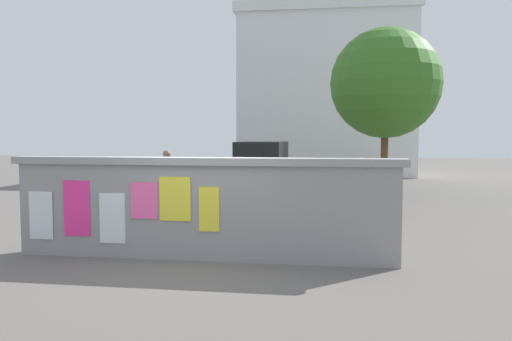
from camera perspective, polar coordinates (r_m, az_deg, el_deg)
name	(u,v)px	position (r m, az deg, el deg)	size (l,w,h in m)	color
ground	(267,199)	(16.42, 1.18, -3.16)	(60.00, 60.00, 0.00)	#605B56
poster_wall	(202,207)	(8.51, -5.98, -4.04)	(6.49, 0.42, 1.67)	gray
auto_rickshaw_truck	(298,178)	(13.64, 4.70, -0.83)	(3.70, 1.75, 1.85)	black
motorcycle	(184,211)	(10.87, -7.93, -4.42)	(1.90, 0.56, 0.87)	black
bicycle_near	(279,221)	(10.13, 2.51, -5.57)	(1.70, 0.44, 0.95)	black
bicycle_far	(143,203)	(13.00, -12.29, -3.53)	(1.69, 0.47, 0.95)	black
person_walking	(361,191)	(9.89, 11.53, -2.24)	(0.45, 0.45, 1.62)	#338CBF
person_bystander	(167,173)	(14.35, -9.77, -0.29)	(0.44, 0.44, 1.62)	#338CBF
tree_roadside	(386,83)	(17.88, 14.08, 9.28)	(3.65, 3.65, 5.56)	brown
building_background	(327,93)	(27.40, 7.77, 8.51)	(8.85, 5.48, 8.38)	white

